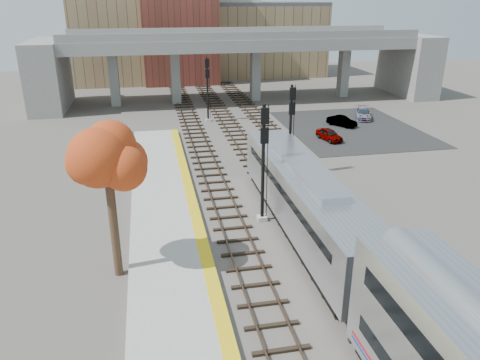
{
  "coord_description": "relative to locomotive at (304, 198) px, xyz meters",
  "views": [
    {
      "loc": [
        -7.88,
        -18.82,
        13.7
      ],
      "look_at": [
        -2.35,
        8.94,
        2.5
      ],
      "focal_mm": 35.0,
      "sensor_mm": 36.0,
      "label": 1
    }
  ],
  "objects": [
    {
      "name": "ground",
      "position": [
        -1.0,
        -5.77,
        -2.28
      ],
      "size": [
        160.0,
        160.0,
        0.0
      ],
      "primitive_type": "plane",
      "color": "#47423D",
      "rests_on": "ground"
    },
    {
      "name": "platform",
      "position": [
        -8.25,
        -5.77,
        -2.1
      ],
      "size": [
        4.5,
        60.0,
        0.35
      ],
      "primitive_type": "cube",
      "color": "#9E9E99",
      "rests_on": "ground"
    },
    {
      "name": "yellow_strip",
      "position": [
        -6.35,
        -5.77,
        -1.92
      ],
      "size": [
        0.7,
        60.0,
        0.01
      ],
      "primitive_type": "cube",
      "color": "yellow",
      "rests_on": "platform"
    },
    {
      "name": "tracks",
      "position": [
        -0.07,
        6.73,
        -2.2
      ],
      "size": [
        10.7,
        95.0,
        0.25
      ],
      "color": "black",
      "rests_on": "ground"
    },
    {
      "name": "overpass",
      "position": [
        3.92,
        39.23,
        3.53
      ],
      "size": [
        54.0,
        12.0,
        9.5
      ],
      "color": "slate",
      "rests_on": "ground"
    },
    {
      "name": "buildings_far",
      "position": [
        0.26,
        60.8,
        5.6
      ],
      "size": [
        43.0,
        21.0,
        20.6
      ],
      "color": "#937E55",
      "rests_on": "ground"
    },
    {
      "name": "parking_lot",
      "position": [
        13.0,
        22.23,
        -2.26
      ],
      "size": [
        14.0,
        18.0,
        0.04
      ],
      "primitive_type": "cube",
      "color": "black",
      "rests_on": "ground"
    },
    {
      "name": "locomotive",
      "position": [
        0.0,
        0.0,
        0.0
      ],
      "size": [
        3.02,
        19.05,
        4.1
      ],
      "color": "#A8AAB2",
      "rests_on": "ground"
    },
    {
      "name": "signal_mast_near",
      "position": [
        -2.1,
        2.0,
        1.65
      ],
      "size": [
        0.6,
        0.64,
        7.68
      ],
      "color": "#9E9E99",
      "rests_on": "ground"
    },
    {
      "name": "signal_mast_mid",
      "position": [
        2.0,
        9.61,
        1.43
      ],
      "size": [
        0.6,
        0.64,
        7.36
      ],
      "color": "#9E9E99",
      "rests_on": "ground"
    },
    {
      "name": "signal_mast_far",
      "position": [
        -2.1,
        28.36,
        1.39
      ],
      "size": [
        0.6,
        0.64,
        7.3
      ],
      "color": "#9E9E99",
      "rests_on": "ground"
    },
    {
      "name": "tree",
      "position": [
        -11.01,
        -2.62,
        4.36
      ],
      "size": [
        3.6,
        3.6,
        8.94
      ],
      "color": "#382619",
      "rests_on": "ground"
    },
    {
      "name": "car_a",
      "position": [
        8.86,
        18.29,
        -1.66
      ],
      "size": [
        2.09,
        3.63,
        1.16
      ],
      "primitive_type": "imported",
      "rotation": [
        0.0,
        0.0,
        0.22
      ],
      "color": "#99999E",
      "rests_on": "parking_lot"
    },
    {
      "name": "car_b",
      "position": [
        12.26,
        23.2,
        -1.68
      ],
      "size": [
        2.92,
        3.48,
        1.12
      ],
      "primitive_type": "imported",
      "rotation": [
        0.0,
        0.0,
        0.61
      ],
      "color": "#99999E",
      "rests_on": "parking_lot"
    },
    {
      "name": "car_c",
      "position": [
        16.07,
        25.91,
        -1.63
      ],
      "size": [
        3.05,
        4.49,
        1.21
      ],
      "primitive_type": "imported",
      "rotation": [
        0.0,
        0.0,
        -0.36
      ],
      "color": "#99999E",
      "rests_on": "parking_lot"
    }
  ]
}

